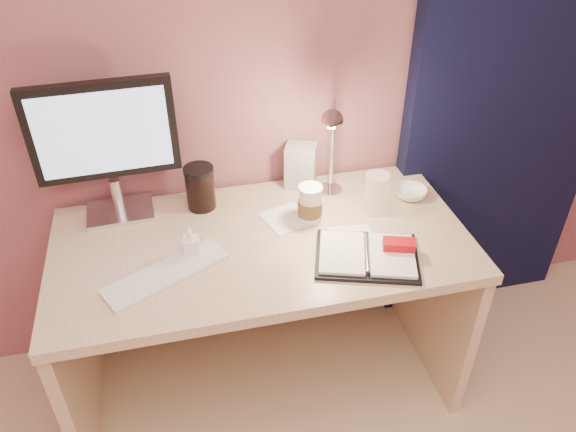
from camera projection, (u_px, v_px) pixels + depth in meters
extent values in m
plane|color=#A25E60|center=(237.00, 51.00, 1.88)|extent=(3.50, 0.00, 3.50)
cube|color=black|center=(517.00, 74.00, 2.12)|extent=(0.85, 0.08, 2.20)
cube|color=beige|center=(262.00, 244.00, 1.90)|extent=(1.40, 0.70, 0.04)
cube|color=beige|center=(77.00, 352.00, 1.99)|extent=(0.04, 0.66, 0.69)
cube|color=beige|center=(431.00, 291.00, 2.24)|extent=(0.04, 0.66, 0.69)
cube|color=beige|center=(249.00, 254.00, 2.35)|extent=(1.32, 0.03, 0.55)
cube|color=silver|center=(120.00, 211.00, 2.01)|extent=(0.24, 0.18, 0.02)
cylinder|color=silver|center=(117.00, 195.00, 1.97)|extent=(0.04, 0.04, 0.13)
cube|color=black|center=(103.00, 130.00, 1.82)|extent=(0.47, 0.06, 0.33)
cube|color=#A7BEE3|center=(102.00, 134.00, 1.80)|extent=(0.42, 0.02, 0.28)
cube|color=silver|center=(166.00, 274.00, 1.74)|extent=(0.41, 0.28, 0.02)
cube|color=black|center=(367.00, 256.00, 1.81)|extent=(0.39, 0.33, 0.01)
cube|color=white|center=(342.00, 252.00, 1.81)|extent=(0.20, 0.25, 0.01)
cube|color=white|center=(392.00, 255.00, 1.80)|extent=(0.20, 0.25, 0.01)
cube|color=#AE120E|center=(399.00, 244.00, 1.81)|extent=(0.11, 0.08, 0.03)
cube|color=white|center=(287.00, 218.00, 1.99)|extent=(0.19, 0.19, 0.00)
cube|color=white|center=(353.00, 239.00, 1.89)|extent=(0.16, 0.16, 0.00)
cylinder|color=white|center=(310.00, 205.00, 1.95)|extent=(0.08, 0.08, 0.13)
cylinder|color=brown|center=(310.00, 207.00, 1.95)|extent=(0.09, 0.09, 0.05)
cylinder|color=white|center=(310.00, 188.00, 1.91)|extent=(0.08, 0.08, 0.01)
cylinder|color=white|center=(376.00, 193.00, 1.98)|extent=(0.09, 0.09, 0.15)
imported|color=white|center=(411.00, 193.00, 2.09)|extent=(0.15, 0.15, 0.04)
imported|color=white|center=(191.00, 243.00, 1.79)|extent=(0.05, 0.05, 0.11)
cylinder|color=black|center=(200.00, 190.00, 2.01)|extent=(0.10, 0.10, 0.15)
cube|color=#B9B8B4|center=(301.00, 166.00, 2.12)|extent=(0.14, 0.13, 0.17)
cylinder|color=silver|center=(330.00, 190.00, 2.12)|extent=(0.09, 0.09, 0.02)
cylinder|color=silver|center=(332.00, 147.00, 2.02)|extent=(0.01, 0.01, 0.36)
cone|color=silver|center=(366.00, 120.00, 1.80)|extent=(0.09, 0.08, 0.07)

